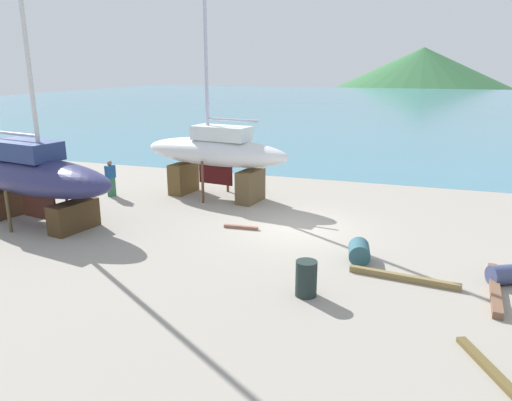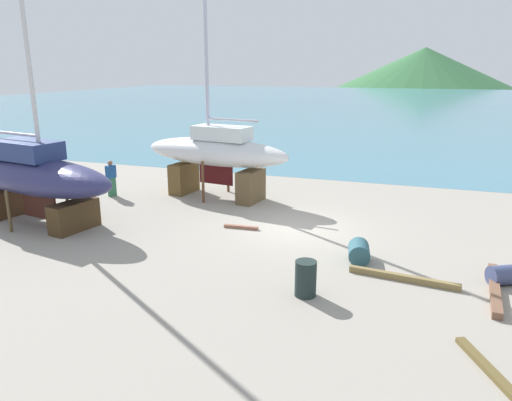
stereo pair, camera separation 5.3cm
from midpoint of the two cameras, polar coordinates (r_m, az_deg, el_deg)
ground_plane at (r=15.85m, az=2.73°, el=-5.63°), size 41.06×41.06×0.00m
sea_water at (r=82.20m, az=16.17°, el=10.94°), size 154.33×114.83×0.01m
headland_hill at (r=172.01m, az=18.87°, el=12.82°), size 102.09×102.09×23.48m
sailboat_small_center at (r=21.58m, az=-4.85°, el=5.50°), size 7.25×2.93×10.48m
sailboat_mid_port at (r=19.70m, az=-24.66°, el=2.60°), size 7.69×3.57×10.84m
worker at (r=22.86m, az=-16.82°, el=2.57°), size 0.33×0.48×1.64m
barrel_tipped_left at (r=14.84m, az=27.07°, el=-7.80°), size 0.93×0.84×0.54m
barrel_tipped_right at (r=15.01m, az=11.96°, el=-5.91°), size 0.77×1.00×0.63m
barrel_tipped_center at (r=12.61m, az=5.81°, el=-9.13°), size 0.76×0.76×0.94m
timber_short_skew at (r=17.67m, az=-1.87°, el=-3.16°), size 1.29×0.22×0.11m
timber_plank_far at (r=14.11m, az=16.89°, el=-8.69°), size 3.00×0.53×0.18m
timber_plank_near at (r=14.32m, az=26.23°, el=-9.30°), size 0.48×3.18×0.19m
timber_long_aft at (r=10.81m, az=26.12°, el=-17.81°), size 1.24×2.28×0.11m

